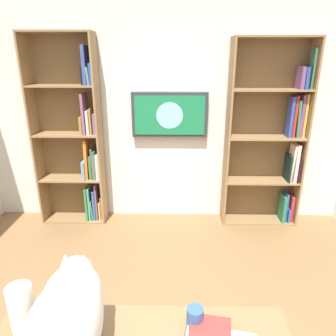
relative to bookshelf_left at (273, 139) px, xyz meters
The scene contains 8 objects.
wall_back 1.30m from the bookshelf_left, ahead, with size 4.52×0.06×2.70m, color silver.
bookshelf_left is the anchor object (origin of this frame).
bookshelf_right 2.34m from the bookshelf_left, ahead, with size 0.78×0.28×2.24m.
wall_mounted_tv 1.25m from the bookshelf_left, ahead, with size 0.89×0.07×0.53m.
cat 3.03m from the bookshelf_left, 58.06° to the left, with size 0.29×0.70×0.40m.
paper_towel_roll 3.09m from the bookshelf_left, 53.53° to the left, with size 0.11×0.11×0.27m, color white.
coffee_mug 2.64m from the bookshelf_left, 66.16° to the left, with size 0.08×0.08×0.10m, color #335999.
desk_book_stack 2.66m from the bookshelf_left, 67.84° to the left, with size 0.21×0.17×0.04m.
Camera 1 is at (-0.09, 1.48, 1.95)m, focal length 32.90 mm.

